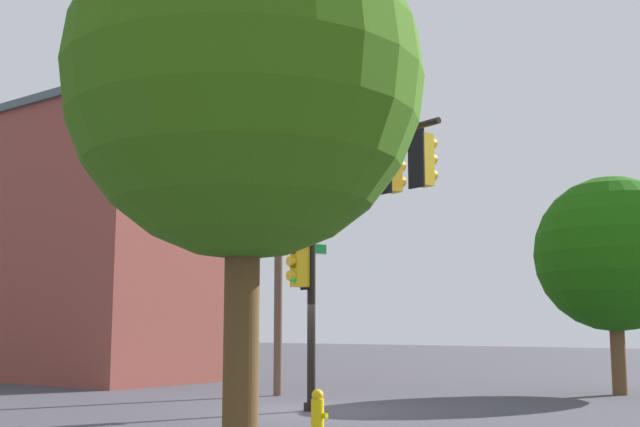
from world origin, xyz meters
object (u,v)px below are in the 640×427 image
signal_pole_assembly (344,208)px  fire_hydrant (318,412)px  tree_near (245,83)px  tree_mid (613,254)px  brick_building (89,242)px  utility_pole (279,259)px

signal_pole_assembly → fire_hydrant: signal_pole_assembly is taller
tree_near → tree_mid: bearing=91.8°
brick_building → signal_pole_assembly: bearing=-15.6°
signal_pole_assembly → brick_building: 15.03m
signal_pole_assembly → tree_near: (3.96, -7.95, 0.23)m
tree_near → brick_building: brick_building is taller
fire_hydrant → tree_mid: size_ratio=0.13×
tree_mid → tree_near: bearing=-88.2°
utility_pole → brick_building: brick_building is taller
tree_near → tree_mid: size_ratio=1.11×
fire_hydrant → tree_near: size_ratio=0.12×
fire_hydrant → tree_mid: bearing=80.4°
utility_pole → fire_hydrant: utility_pole is taller
signal_pole_assembly → utility_pole: utility_pole is taller
utility_pole → tree_mid: (7.95, 6.06, 0.17)m
utility_pole → tree_near: (8.48, -11.14, 0.97)m
signal_pole_assembly → utility_pole: 5.59m
signal_pole_assembly → tree_near: tree_near is taller
utility_pole → tree_mid: bearing=37.3°
tree_near → signal_pole_assembly: bearing=116.5°
signal_pole_assembly → brick_building: bearing=164.4°
fire_hydrant → tree_near: bearing=-62.9°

